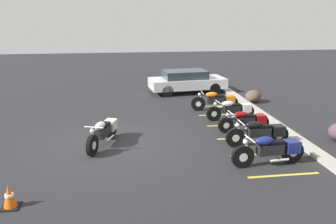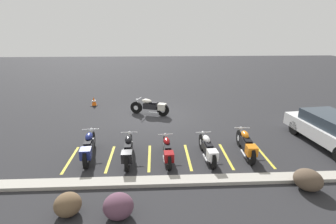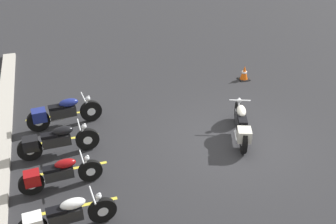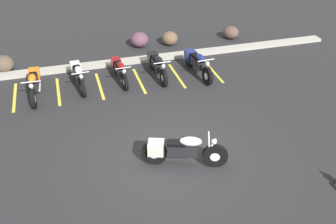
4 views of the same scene
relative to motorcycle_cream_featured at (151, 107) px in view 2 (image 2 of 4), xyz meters
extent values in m
plane|color=#262628|center=(-0.13, 0.23, -0.48)|extent=(60.00, 60.00, 0.00)
cylinder|color=black|center=(0.86, -0.32, -0.14)|extent=(0.68, 0.35, 0.68)
cylinder|color=silver|center=(0.86, -0.32, -0.14)|extent=(0.29, 0.21, 0.26)
cylinder|color=black|center=(-0.64, 0.24, -0.14)|extent=(0.68, 0.35, 0.68)
cylinder|color=silver|center=(-0.64, 0.24, -0.14)|extent=(0.29, 0.21, 0.26)
cube|color=black|center=(0.06, -0.02, 0.02)|extent=(0.84, 0.55, 0.31)
ellipsoid|color=beige|center=(0.26, -0.10, 0.30)|extent=(0.64, 0.45, 0.25)
cube|color=black|center=(-0.10, 0.04, 0.23)|extent=(0.51, 0.39, 0.08)
cube|color=beige|center=(-0.59, 0.22, 0.05)|extent=(0.52, 0.49, 0.35)
cylinder|color=silver|center=(0.75, -0.28, 0.13)|extent=(0.28, 0.15, 0.55)
cylinder|color=silver|center=(0.69, -0.26, 0.40)|extent=(0.26, 0.62, 0.04)
sphere|color=silver|center=(0.81, -0.30, 0.32)|extent=(0.15, 0.15, 0.15)
cylinder|color=silver|center=(-0.13, 0.20, -0.29)|extent=(0.56, 0.27, 0.07)
cylinder|color=black|center=(-3.72, 4.15, -0.15)|extent=(0.15, 0.67, 0.67)
cylinder|color=silver|center=(-3.72, 4.15, -0.15)|extent=(0.14, 0.26, 0.25)
cylinder|color=black|center=(-3.66, 5.72, -0.15)|extent=(0.15, 0.67, 0.67)
cylinder|color=silver|center=(-3.66, 5.72, -0.15)|extent=(0.14, 0.26, 0.25)
cube|color=black|center=(-3.68, 4.98, 0.01)|extent=(0.31, 0.78, 0.30)
ellipsoid|color=orange|center=(-3.69, 4.78, 0.28)|extent=(0.29, 0.58, 0.24)
cube|color=black|center=(-3.68, 5.16, 0.21)|extent=(0.26, 0.45, 0.08)
cube|color=orange|center=(-3.66, 5.67, 0.04)|extent=(0.38, 0.42, 0.34)
cylinder|color=silver|center=(-3.71, 4.27, 0.12)|extent=(0.07, 0.27, 0.54)
cylinder|color=silver|center=(-3.71, 4.33, 0.38)|extent=(0.63, 0.06, 0.04)
sphere|color=silver|center=(-3.72, 4.20, 0.30)|extent=(0.14, 0.14, 0.14)
cylinder|color=silver|center=(-3.53, 5.23, -0.30)|extent=(0.09, 0.56, 0.07)
cylinder|color=black|center=(-2.09, 4.45, -0.16)|extent=(0.16, 0.64, 0.64)
cylinder|color=silver|center=(-2.09, 4.45, -0.16)|extent=(0.14, 0.25, 0.24)
cylinder|color=black|center=(-2.20, 5.94, -0.16)|extent=(0.16, 0.64, 0.64)
cylinder|color=silver|center=(-2.20, 5.94, -0.16)|extent=(0.14, 0.25, 0.24)
cube|color=black|center=(-2.14, 5.24, -0.02)|extent=(0.32, 0.75, 0.29)
ellipsoid|color=white|center=(-2.13, 5.05, 0.25)|extent=(0.29, 0.56, 0.23)
cube|color=black|center=(-2.16, 5.41, 0.18)|extent=(0.26, 0.44, 0.08)
cube|color=white|center=(-2.19, 5.89, 0.01)|extent=(0.38, 0.41, 0.33)
cylinder|color=silver|center=(-2.09, 4.56, 0.09)|extent=(0.08, 0.26, 0.51)
cylinder|color=silver|center=(-2.10, 4.62, 0.34)|extent=(0.60, 0.08, 0.03)
sphere|color=silver|center=(-2.09, 4.50, 0.26)|extent=(0.14, 0.14, 0.14)
cylinder|color=silver|center=(-2.03, 5.49, -0.30)|extent=(0.11, 0.53, 0.07)
cylinder|color=black|center=(-0.60, 4.51, -0.17)|extent=(0.14, 0.62, 0.61)
cylinder|color=silver|center=(-0.60, 4.51, -0.17)|extent=(0.13, 0.24, 0.23)
cylinder|color=black|center=(-0.68, 5.94, -0.17)|extent=(0.14, 0.62, 0.61)
cylinder|color=silver|center=(-0.68, 5.94, -0.17)|extent=(0.13, 0.24, 0.23)
cube|color=black|center=(-0.64, 5.27, -0.04)|extent=(0.30, 0.72, 0.28)
ellipsoid|color=maroon|center=(-0.63, 5.09, 0.21)|extent=(0.27, 0.53, 0.22)
cube|color=black|center=(-0.65, 5.43, 0.15)|extent=(0.24, 0.42, 0.07)
cube|color=maroon|center=(-0.67, 5.89, -0.01)|extent=(0.35, 0.39, 0.31)
cylinder|color=silver|center=(-0.60, 4.62, 0.07)|extent=(0.07, 0.24, 0.49)
cylinder|color=silver|center=(-0.61, 4.67, 0.31)|extent=(0.57, 0.06, 0.03)
sphere|color=silver|center=(-0.60, 4.55, 0.23)|extent=(0.13, 0.13, 0.13)
cylinder|color=silver|center=(-0.52, 5.51, -0.31)|extent=(0.09, 0.51, 0.06)
cylinder|color=black|center=(0.80, 4.39, -0.15)|extent=(0.13, 0.67, 0.66)
cylinder|color=silver|center=(0.80, 4.39, -0.15)|extent=(0.13, 0.25, 0.25)
cylinder|color=black|center=(0.77, 5.95, -0.15)|extent=(0.13, 0.67, 0.66)
cylinder|color=silver|center=(0.77, 5.95, -0.15)|extent=(0.13, 0.25, 0.25)
cube|color=black|center=(0.78, 5.22, 0.00)|extent=(0.29, 0.77, 0.30)
ellipsoid|color=black|center=(0.79, 5.02, 0.28)|extent=(0.27, 0.57, 0.24)
cube|color=black|center=(0.78, 5.40, 0.21)|extent=(0.25, 0.45, 0.08)
cube|color=black|center=(0.77, 5.90, 0.03)|extent=(0.37, 0.41, 0.34)
cylinder|color=silver|center=(0.80, 4.51, 0.11)|extent=(0.06, 0.26, 0.54)
cylinder|color=silver|center=(0.80, 4.57, 0.38)|extent=(0.62, 0.05, 0.04)
sphere|color=silver|center=(0.80, 4.44, 0.30)|extent=(0.14, 0.14, 0.14)
cylinder|color=silver|center=(0.92, 5.48, -0.30)|extent=(0.08, 0.55, 0.07)
cylinder|color=black|center=(2.36, 4.08, -0.14)|extent=(0.18, 0.70, 0.69)
cylinder|color=silver|center=(2.36, 4.08, -0.14)|extent=(0.15, 0.27, 0.26)
cylinder|color=black|center=(2.22, 5.69, -0.14)|extent=(0.18, 0.70, 0.69)
cylinder|color=silver|center=(2.22, 5.69, -0.14)|extent=(0.15, 0.27, 0.26)
cube|color=black|center=(2.29, 4.93, 0.02)|extent=(0.36, 0.81, 0.31)
ellipsoid|color=navy|center=(2.30, 4.73, 0.30)|extent=(0.32, 0.60, 0.25)
cube|color=black|center=(2.27, 5.11, 0.23)|extent=(0.29, 0.48, 0.08)
cube|color=navy|center=(2.23, 5.63, 0.05)|extent=(0.41, 0.45, 0.35)
cylinder|color=silver|center=(2.34, 4.20, 0.14)|extent=(0.08, 0.28, 0.55)
cylinder|color=silver|center=(2.34, 4.26, 0.41)|extent=(0.65, 0.09, 0.04)
sphere|color=silver|center=(2.35, 4.13, 0.32)|extent=(0.15, 0.15, 0.15)
cylinder|color=silver|center=(2.41, 5.20, -0.29)|extent=(0.12, 0.58, 0.07)
cylinder|color=black|center=(-8.20, 2.93, -0.16)|extent=(0.29, 0.66, 0.64)
cylinder|color=black|center=(-6.63, 3.10, -0.16)|extent=(0.29, 0.66, 0.64)
cube|color=white|center=(-7.56, 4.39, 0.08)|extent=(2.25, 4.47, 0.55)
cube|color=#2D3842|center=(-7.55, 4.24, 0.58)|extent=(1.76, 2.56, 0.45)
cube|color=#A8A399|center=(-0.13, 6.76, -0.42)|extent=(18.00, 0.50, 0.12)
ellipsoid|color=#583849|center=(0.77, 8.26, -0.16)|extent=(1.08, 1.08, 0.65)
ellipsoid|color=brown|center=(-4.84, 7.30, -0.16)|extent=(1.14, 1.16, 0.64)
ellipsoid|color=brown|center=(2.11, 8.10, -0.18)|extent=(0.72, 0.74, 0.60)
cube|color=black|center=(3.62, -1.97, -0.46)|extent=(0.40, 0.40, 0.03)
cone|color=#EA590F|center=(3.62, -1.97, -0.20)|extent=(0.32, 0.32, 0.56)
cylinder|color=white|center=(3.62, -1.97, -0.17)|extent=(0.20, 0.20, 0.06)
cube|color=gold|center=(-4.40, 5.06, -0.48)|extent=(0.10, 2.10, 0.00)
cube|color=gold|center=(-2.93, 5.06, -0.48)|extent=(0.10, 2.10, 0.00)
cube|color=gold|center=(-1.45, 5.06, -0.48)|extent=(0.10, 2.10, 0.00)
cube|color=gold|center=(0.03, 5.06, -0.48)|extent=(0.10, 2.10, 0.00)
cube|color=gold|center=(1.51, 5.06, -0.48)|extent=(0.10, 2.10, 0.00)
cube|color=gold|center=(2.98, 5.06, -0.48)|extent=(0.10, 2.10, 0.00)
camera|label=1|loc=(10.72, 0.73, 3.78)|focal=35.00mm
camera|label=2|loc=(-0.24, 13.99, 4.29)|focal=28.00mm
camera|label=3|loc=(-8.64, 5.00, 6.12)|focal=42.00mm
camera|label=4|loc=(-2.60, -7.78, 6.31)|focal=42.00mm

